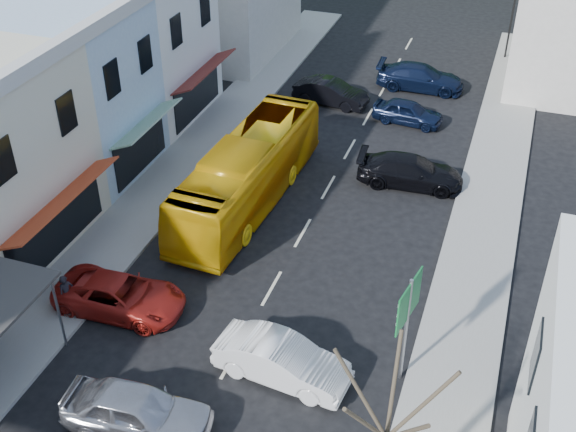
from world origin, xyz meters
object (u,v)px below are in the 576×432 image
object	(u,v)px
pedestrian_left	(67,292)
traffic_signal	(511,22)
car_red	(120,295)
bus	(248,174)
direction_sign	(405,331)
car_silver	(137,413)
car_white	(282,362)

from	to	relation	value
pedestrian_left	traffic_signal	distance (m)	33.96
pedestrian_left	car_red	bearing A→B (deg)	-40.79
bus	direction_sign	size ratio (longest dim) A/B	2.68
bus	car_red	world-z (taller)	bus
pedestrian_left	direction_sign	size ratio (longest dim) A/B	0.39
car_silver	car_white	world-z (taller)	same
car_silver	car_white	xyz separation A→B (m)	(3.57, 3.56, 0.00)
pedestrian_left	direction_sign	bearing A→B (deg)	-61.35
direction_sign	traffic_signal	size ratio (longest dim) A/B	0.85
bus	direction_sign	bearing A→B (deg)	-40.86
car_silver	car_white	distance (m)	5.04
car_white	car_red	bearing A→B (deg)	86.05
bus	pedestrian_left	world-z (taller)	bus
car_white	pedestrian_left	bearing A→B (deg)	93.27
car_silver	car_red	bearing A→B (deg)	30.69
pedestrian_left	traffic_signal	bearing A→B (deg)	1.64
car_silver	bus	bearing A→B (deg)	2.08
direction_sign	traffic_signal	world-z (taller)	traffic_signal
car_red	traffic_signal	world-z (taller)	traffic_signal
pedestrian_left	car_silver	bearing A→B (deg)	-103.07
bus	traffic_signal	distance (m)	23.93
bus	pedestrian_left	xyz separation A→B (m)	(-3.61, -9.36, -0.55)
bus	direction_sign	distance (m)	12.38
bus	car_red	xyz separation A→B (m)	(-1.85, -8.56, -0.85)
bus	car_silver	world-z (taller)	bus
car_red	direction_sign	distance (m)	10.90
bus	car_white	world-z (taller)	bus
bus	car_white	distance (m)	11.09
pedestrian_left	traffic_signal	size ratio (longest dim) A/B	0.33
car_red	traffic_signal	distance (m)	32.58
car_red	direction_sign	size ratio (longest dim) A/B	1.06
car_white	traffic_signal	distance (m)	32.03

